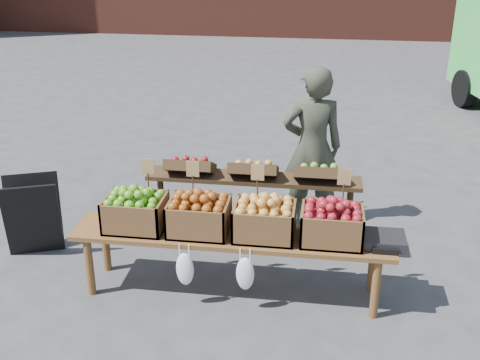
% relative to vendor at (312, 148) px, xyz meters
% --- Properties ---
extents(ground, '(80.00, 80.00, 0.00)m').
position_rel_vendor_xyz_m(ground, '(0.18, -1.59, -0.85)').
color(ground, '#404042').
extents(vendor, '(0.69, 0.52, 1.71)m').
position_rel_vendor_xyz_m(vendor, '(0.00, 0.00, 0.00)').
color(vendor, '#34382A').
rests_on(vendor, ground).
extents(chalkboard_sign, '(0.58, 0.45, 0.78)m').
position_rel_vendor_xyz_m(chalkboard_sign, '(-2.61, -1.00, -0.46)').
color(chalkboard_sign, black).
rests_on(chalkboard_sign, ground).
extents(back_table, '(2.10, 0.44, 1.04)m').
position_rel_vendor_xyz_m(back_table, '(-0.52, -0.70, -0.33)').
color(back_table, '#372615').
rests_on(back_table, ground).
extents(display_bench, '(2.70, 0.56, 0.57)m').
position_rel_vendor_xyz_m(display_bench, '(-0.62, -1.42, -0.57)').
color(display_bench, brown).
rests_on(display_bench, ground).
extents(crate_golden_apples, '(0.50, 0.40, 0.28)m').
position_rel_vendor_xyz_m(crate_golden_apples, '(-1.44, -1.42, -0.14)').
color(crate_golden_apples, '#598D22').
rests_on(crate_golden_apples, display_bench).
extents(crate_russet_pears, '(0.50, 0.40, 0.28)m').
position_rel_vendor_xyz_m(crate_russet_pears, '(-0.89, -1.42, -0.14)').
color(crate_russet_pears, '#A04C16').
rests_on(crate_russet_pears, display_bench).
extents(crate_red_apples, '(0.50, 0.40, 0.28)m').
position_rel_vendor_xyz_m(crate_red_apples, '(-0.34, -1.42, -0.14)').
color(crate_red_apples, gold).
rests_on(crate_red_apples, display_bench).
extents(crate_green_apples, '(0.50, 0.40, 0.28)m').
position_rel_vendor_xyz_m(crate_green_apples, '(0.21, -1.42, -0.14)').
color(crate_green_apples, maroon).
rests_on(crate_green_apples, display_bench).
extents(weighing_scale, '(0.34, 0.30, 0.08)m').
position_rel_vendor_xyz_m(weighing_scale, '(0.63, -1.42, -0.24)').
color(weighing_scale, black).
rests_on(weighing_scale, display_bench).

